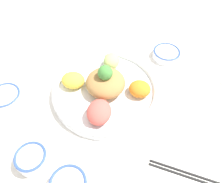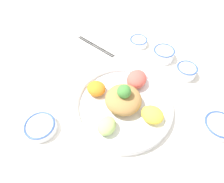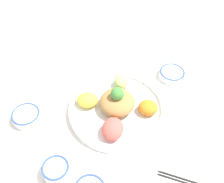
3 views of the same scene
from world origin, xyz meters
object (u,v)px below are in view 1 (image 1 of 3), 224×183
Objects in this scene: sauce_bowl_far at (5,97)px; serving_spoon_extra at (216,76)px; chopsticks_pair_near at (191,176)px; rice_bowl_plain at (166,54)px; serving_spoon_main at (51,25)px; salad_platter at (106,88)px; sauce_bowl_red at (32,159)px.

sauce_bowl_far is 0.71m from serving_spoon_extra.
rice_bowl_plain is at bearing -71.04° from chopsticks_pair_near.
serving_spoon_extra is at bearing -69.96° from serving_spoon_main.
salad_platter reaches higher than sauce_bowl_red.
serving_spoon_main is 0.97× the size of serving_spoon_extra.
sauce_bowl_far is at bearing 6.47° from rice_bowl_plain.
salad_platter reaches higher than rice_bowl_plain.
chopsticks_pair_near reaches higher than serving_spoon_extra.
sauce_bowl_far is at bearing -4.53° from chopsticks_pair_near.
serving_spoon_extra is at bearing 176.90° from salad_platter.
sauce_bowl_red is at bearing -128.71° from serving_spoon_main.
salad_platter is 4.23× the size of sauce_bowl_red.
rice_bowl_plain is at bearing -156.31° from salad_platter.
sauce_bowl_red is 0.62m from serving_spoon_main.
sauce_bowl_red is (0.24, 0.18, -0.00)m from salad_platter.
chopsticks_pair_near is at bearing 75.47° from rice_bowl_plain.
sauce_bowl_red reaches higher than sauce_bowl_far.
sauce_bowl_far is (0.58, 0.07, 0.00)m from rice_bowl_plain.
sauce_bowl_far reaches higher than serving_spoon_main.
sauce_bowl_far is at bearing -103.17° from serving_spoon_extra.
sauce_bowl_far is at bearing -71.10° from sauce_bowl_red.
serving_spoon_main is (-0.09, -0.61, -0.02)m from sauce_bowl_red.
salad_platter is at bearing -101.32° from serving_spoon_main.
chopsticks_pair_near is at bearing -47.21° from serving_spoon_extra.
salad_platter reaches higher than serving_spoon_extra.
chopsticks_pair_near is (-0.15, 0.32, -0.02)m from salad_platter.
rice_bowl_plain is 0.52m from serving_spoon_main.
sauce_bowl_red is at bearing 30.61° from rice_bowl_plain.
chopsticks_pair_near is at bearing 141.99° from sauce_bowl_far.
salad_platter is 0.32m from sauce_bowl_far.
rice_bowl_plain is 0.79× the size of serving_spoon_main.
sauce_bowl_red is at bearing 37.21° from salad_platter.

